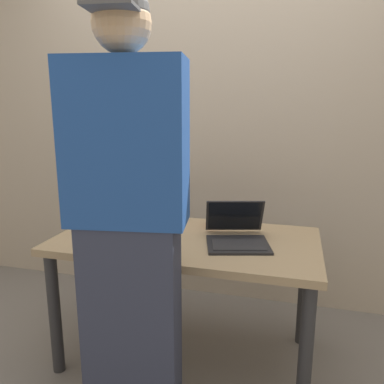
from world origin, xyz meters
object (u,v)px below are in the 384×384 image
laptop (237,234)px  coffee_mug (215,218)px  person_figure (129,227)px  beer_bottle_brown (148,208)px  beer_bottle_green (140,209)px  beer_bottle_amber (133,203)px

laptop → coffee_mug: bearing=127.7°
coffee_mug → person_figure: bearing=-104.6°
laptop → beer_bottle_brown: (-0.54, 0.14, 0.06)m
laptop → beer_bottle_brown: size_ratio=1.44×
person_figure → beer_bottle_green: bearing=109.2°
beer_bottle_brown → person_figure: 0.70m
beer_bottle_green → coffee_mug: 0.43m
beer_bottle_amber → person_figure: person_figure is taller
coffee_mug → laptop: bearing=-52.3°
laptop → beer_bottle_green: (-0.56, 0.06, 0.08)m
laptop → coffee_mug: 0.26m
beer_bottle_green → person_figure: person_figure is taller
beer_bottle_amber → beer_bottle_brown: 0.10m
person_figure → laptop: bearing=56.4°
beer_bottle_brown → coffee_mug: size_ratio=2.54×
person_figure → beer_bottle_amber: bearing=113.1°
coffee_mug → beer_bottle_amber: bearing=-172.9°
laptop → coffee_mug: (-0.16, 0.21, 0.01)m
laptop → beer_bottle_brown: beer_bottle_brown is taller
beer_bottle_amber → beer_bottle_brown: beer_bottle_amber is taller
laptop → person_figure: (-0.35, -0.53, 0.17)m
beer_bottle_brown → coffee_mug: (0.38, 0.07, -0.05)m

